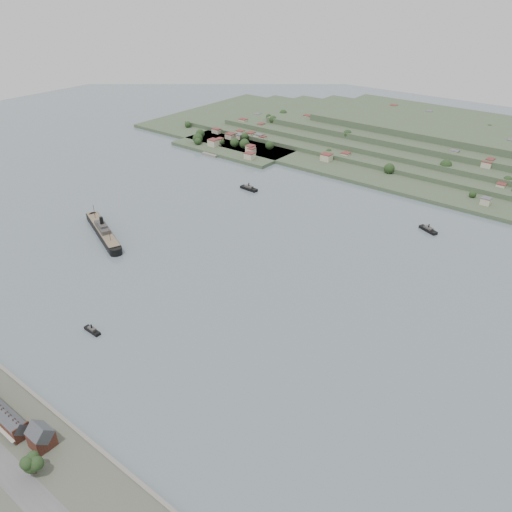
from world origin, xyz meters
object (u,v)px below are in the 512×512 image
Objects in this scene: gabled_building at (41,436)px; tugboat at (92,330)px; steamship at (102,230)px; fig_tree at (31,464)px.

gabled_building reaches higher than tugboat.
steamship is (-162.99, 155.95, -4.30)m from gabled_building.
steamship is 7.15× the size of fig_tree.
fig_tree is at bearing -49.62° from tugboat.
gabled_building is 225.62m from steamship.
fig_tree is (174.09, -167.09, 5.24)m from steamship.
tugboat is (106.76, -87.93, -2.45)m from steamship.
gabled_building reaches higher than fig_tree.
gabled_building is at bearing -50.42° from tugboat.
gabled_building is 0.17× the size of steamship.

